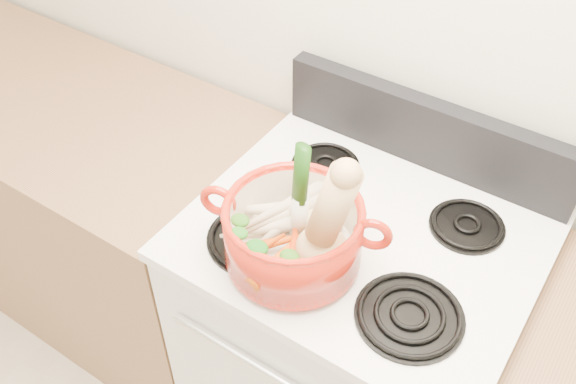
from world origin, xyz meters
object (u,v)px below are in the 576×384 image
Objects in this scene: leek at (300,193)px; stove_body at (350,349)px; dutch_oven at (293,233)px; squash at (326,219)px.

stove_body is at bearing 76.65° from leek.
squash reaches higher than dutch_oven.
squash is (-0.01, -0.17, 0.67)m from stove_body.
stove_body is 0.68m from leek.
squash is 1.08× the size of leek.
leek is (-0.01, 0.03, 0.08)m from dutch_oven.
leek is (-0.09, -0.13, 0.66)m from stove_body.
dutch_oven is 0.09m from leek.
squash is at bearing -92.08° from stove_body.
leek reaches higher than stove_body.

